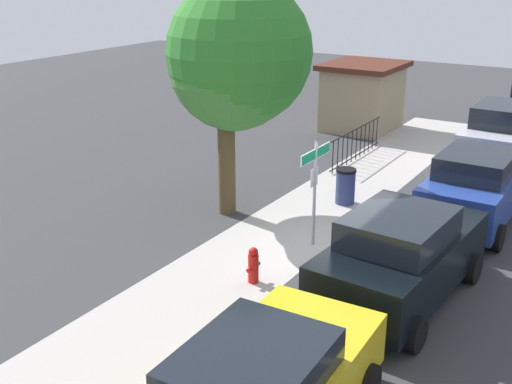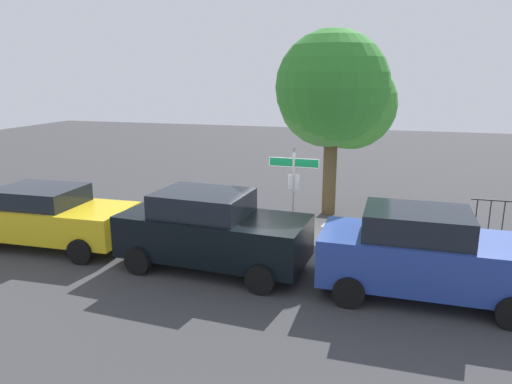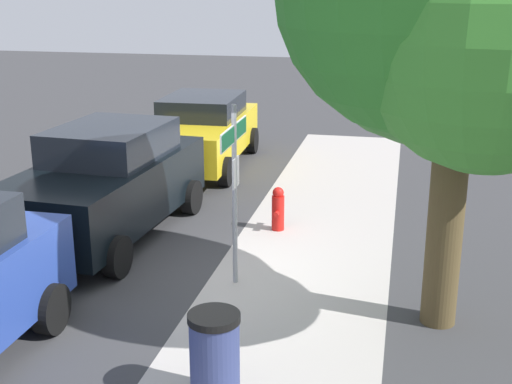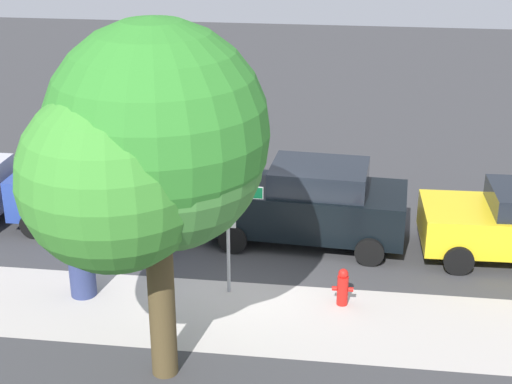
{
  "view_description": "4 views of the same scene",
  "coord_description": "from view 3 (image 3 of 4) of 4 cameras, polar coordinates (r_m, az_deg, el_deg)",
  "views": [
    {
      "loc": [
        -12.08,
        -5.65,
        6.23
      ],
      "look_at": [
        -0.98,
        1.24,
        1.5
      ],
      "focal_mm": 44.84,
      "sensor_mm": 36.0,
      "label": 1
    },
    {
      "loc": [
        2.75,
        -12.15,
        4.52
      ],
      "look_at": [
        -0.95,
        0.55,
        1.26
      ],
      "focal_mm": 33.14,
      "sensor_mm": 36.0,
      "label": 2
    },
    {
      "loc": [
        9.15,
        2.66,
        4.22
      ],
      "look_at": [
        -0.22,
        0.62,
        1.26
      ],
      "focal_mm": 48.55,
      "sensor_mm": 36.0,
      "label": 3
    },
    {
      "loc": [
        -2.16,
        13.86,
        7.85
      ],
      "look_at": [
        -0.29,
        -0.28,
        1.94
      ],
      "focal_mm": 53.79,
      "sensor_mm": 36.0,
      "label": 4
    }
  ],
  "objects": [
    {
      "name": "street_sign",
      "position": [
        9.57,
        -1.79,
        2.27
      ],
      "size": [
        1.39,
        0.07,
        2.61
      ],
      "color": "#9EA0A5",
      "rests_on": "ground_plane"
    },
    {
      "name": "car_black",
      "position": [
        11.93,
        -12.19,
        0.79
      ],
      "size": [
        4.57,
        2.33,
        1.87
      ],
      "rotation": [
        0.0,
        0.0,
        -0.06
      ],
      "color": "black",
      "rests_on": "ground_plane"
    },
    {
      "name": "trash_bin",
      "position": [
        7.35,
        -3.43,
        -13.38
      ],
      "size": [
        0.55,
        0.55,
        0.98
      ],
      "color": "navy",
      "rests_on": "ground_plane"
    },
    {
      "name": "ground_plane",
      "position": [
        10.43,
        -3.61,
        -6.8
      ],
      "size": [
        60.0,
        60.0,
        0.0
      ],
      "primitive_type": "plane",
      "color": "#38383A"
    },
    {
      "name": "fire_hydrant",
      "position": [
        12.08,
        1.83,
        -1.4
      ],
      "size": [
        0.42,
        0.22,
        0.78
      ],
      "color": "red",
      "rests_on": "ground_plane"
    },
    {
      "name": "shade_tree",
      "position": [
        8.29,
        15.23,
        14.91
      ],
      "size": [
        3.76,
        3.9,
        5.95
      ],
      "color": "#4F4125",
      "rests_on": "ground_plane"
    },
    {
      "name": "sidewalk_strip",
      "position": [
        8.42,
        1.34,
        -12.97
      ],
      "size": [
        24.0,
        2.6,
        0.0
      ],
      "primitive_type": "cube",
      "color": "#AEA7A1",
      "rests_on": "ground_plane"
    },
    {
      "name": "car_yellow",
      "position": [
        16.25,
        -4.57,
        5.06
      ],
      "size": [
        4.51,
        2.21,
        1.63
      ],
      "rotation": [
        0.0,
        0.0,
        0.03
      ],
      "color": "gold",
      "rests_on": "ground_plane"
    }
  ]
}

